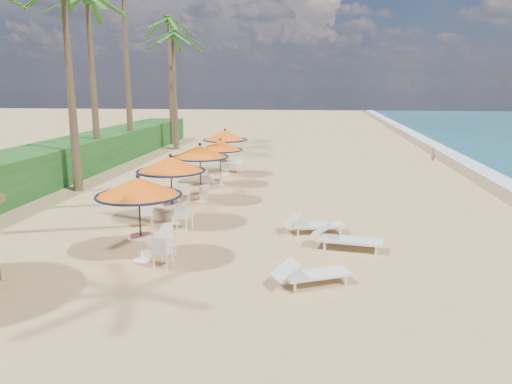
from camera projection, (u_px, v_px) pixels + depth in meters
ground at (321, 271)px, 13.23m from camera, size 160.00×160.00×0.00m
wetsand_band at (511, 196)px, 21.95m from camera, size 1.40×140.00×0.02m
scrub_hedge at (52, 163)px, 25.28m from camera, size 3.00×40.00×1.80m
station_0 at (142, 195)px, 13.61m from camera, size 2.37×2.37×2.47m
station_1 at (170, 171)px, 17.19m from camera, size 2.40×2.40×2.50m
station_2 at (199, 157)px, 20.61m from camera, size 2.38×2.41×2.48m
station_3 at (219, 150)px, 23.95m from camera, size 2.19×2.19×2.28m
station_4 at (226, 139)px, 26.77m from camera, size 2.40×2.40×2.51m
lounger_near at (309, 273)px, 12.20m from camera, size 2.01×1.37×0.69m
lounger_mid at (344, 238)px, 14.88m from camera, size 2.20×1.00×0.76m
lounger_far at (312, 224)px, 16.47m from camera, size 2.08×1.00×0.72m
palm_4 at (88, 10)px, 26.44m from camera, size 5.00×5.00×9.49m
palm_6 at (173, 43)px, 35.85m from camera, size 5.00×5.00×8.45m
palm_7 at (169, 29)px, 38.98m from camera, size 5.00×5.00×9.84m
person at (433, 154)px, 31.63m from camera, size 0.30×0.39×0.95m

